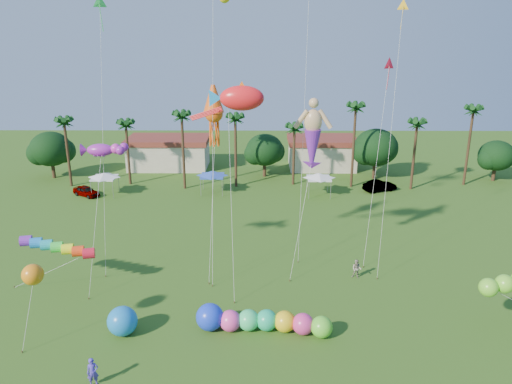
{
  "coord_description": "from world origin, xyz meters",
  "views": [
    {
      "loc": [
        0.27,
        -26.21,
        20.88
      ],
      "look_at": [
        0.0,
        10.0,
        9.0
      ],
      "focal_mm": 35.0,
      "sensor_mm": 36.0,
      "label": 1
    }
  ],
  "objects_px": {
    "spectator_a": "(93,372)",
    "spectator_b": "(357,269)",
    "caterpillar_inflatable": "(259,321)",
    "car_b": "(380,186)",
    "blue_ball": "(122,321)",
    "car_a": "(86,191)"
  },
  "relations": [
    {
      "from": "spectator_b",
      "to": "caterpillar_inflatable",
      "type": "bearing_deg",
      "value": -115.41
    },
    {
      "from": "spectator_a",
      "to": "car_b",
      "type": "bearing_deg",
      "value": 35.13
    },
    {
      "from": "caterpillar_inflatable",
      "to": "blue_ball",
      "type": "height_order",
      "value": "blue_ball"
    },
    {
      "from": "spectator_a",
      "to": "caterpillar_inflatable",
      "type": "height_order",
      "value": "caterpillar_inflatable"
    },
    {
      "from": "car_b",
      "to": "blue_ball",
      "type": "relative_size",
      "value": 2.1
    },
    {
      "from": "caterpillar_inflatable",
      "to": "spectator_b",
      "type": "bearing_deg",
      "value": 48.99
    },
    {
      "from": "car_a",
      "to": "spectator_b",
      "type": "relative_size",
      "value": 2.27
    },
    {
      "from": "spectator_a",
      "to": "spectator_b",
      "type": "bearing_deg",
      "value": 16.25
    },
    {
      "from": "car_a",
      "to": "spectator_b",
      "type": "xyz_separation_m",
      "value": [
        31.24,
        -22.4,
        0.2
      ]
    },
    {
      "from": "car_b",
      "to": "spectator_a",
      "type": "distance_m",
      "value": 46.92
    },
    {
      "from": "spectator_a",
      "to": "caterpillar_inflatable",
      "type": "relative_size",
      "value": 0.19
    },
    {
      "from": "car_b",
      "to": "spectator_a",
      "type": "bearing_deg",
      "value": 124.47
    },
    {
      "from": "spectator_a",
      "to": "spectator_b",
      "type": "height_order",
      "value": "spectator_a"
    },
    {
      "from": "car_b",
      "to": "spectator_b",
      "type": "xyz_separation_m",
      "value": [
        -7.68,
        -24.76,
        0.12
      ]
    },
    {
      "from": "car_a",
      "to": "spectator_a",
      "type": "relative_size",
      "value": 2.08
    },
    {
      "from": "car_b",
      "to": "spectator_b",
      "type": "relative_size",
      "value": 2.61
    },
    {
      "from": "spectator_a",
      "to": "blue_ball",
      "type": "distance_m",
      "value": 5.42
    },
    {
      "from": "caterpillar_inflatable",
      "to": "blue_ball",
      "type": "bearing_deg",
      "value": -172.0
    },
    {
      "from": "car_a",
      "to": "blue_ball",
      "type": "relative_size",
      "value": 1.83
    },
    {
      "from": "car_b",
      "to": "blue_ball",
      "type": "xyz_separation_m",
      "value": [
        -25.97,
        -33.41,
        0.33
      ]
    },
    {
      "from": "spectator_a",
      "to": "caterpillar_inflatable",
      "type": "distance_m",
      "value": 11.68
    },
    {
      "from": "car_b",
      "to": "blue_ball",
      "type": "height_order",
      "value": "blue_ball"
    }
  ]
}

